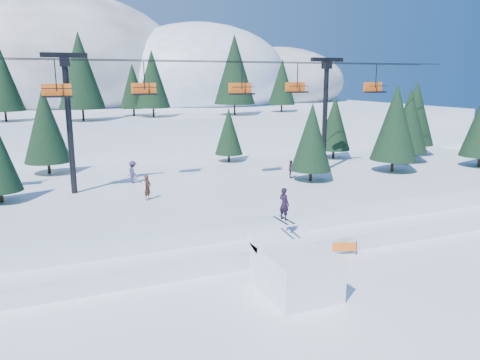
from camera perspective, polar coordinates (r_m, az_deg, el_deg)
name	(u,v)px	position (r m, az deg, el deg)	size (l,w,h in m)	color
ground	(296,306)	(24.09, 6.79, -14.98)	(160.00, 160.00, 0.00)	white
mid_shelf	(189,197)	(39.30, -6.19, -2.12)	(70.00, 22.00, 2.50)	white
berm	(235,244)	(30.47, -0.67, -7.75)	(70.00, 6.00, 1.10)	white
mountain_ridge	(73,85)	(92.03, -19.64, 10.80)	(119.00, 60.29, 26.46)	white
jump_kicker	(294,269)	(25.04, 6.66, -10.68)	(3.39, 4.62, 5.29)	white
chairlift	(205,99)	(38.62, -4.23, 9.80)	(46.00, 3.21, 10.28)	black
conifer_stand	(192,129)	(39.22, -5.82, 6.20)	(63.26, 17.09, 9.22)	black
distant_skiers	(178,172)	(39.07, -7.57, 0.97)	(29.27, 8.65, 1.86)	#1B3530
banner_near	(335,247)	(30.48, 11.46, -8.02)	(2.68, 1.05, 0.90)	black
banner_far	(399,232)	(34.59, 18.86, -5.98)	(2.75, 0.84, 0.90)	black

